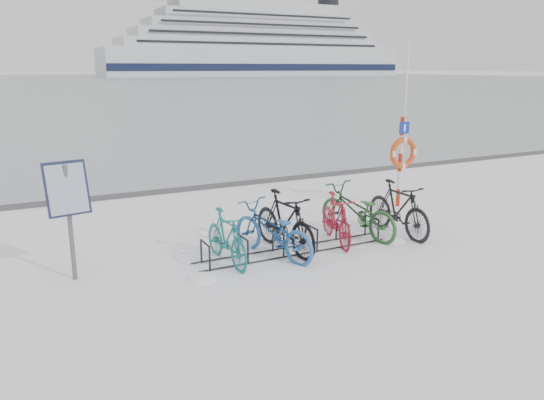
{
  "coord_description": "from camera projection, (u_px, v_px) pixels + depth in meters",
  "views": [
    {
      "loc": [
        -4.7,
        -8.36,
        3.41
      ],
      "look_at": [
        -0.19,
        0.6,
        0.9
      ],
      "focal_mm": 35.0,
      "sensor_mm": 36.0,
      "label": 1
    }
  ],
  "objects": [
    {
      "name": "bike_4",
      "position": [
        357.0,
        210.0,
        10.99
      ],
      "size": [
        1.13,
        2.19,
        1.09
      ],
      "primitive_type": "imported",
      "rotation": [
        0.0,
        0.0,
        3.34
      ],
      "color": "#245528",
      "rests_on": "ground"
    },
    {
      "name": "cruise_ferry",
      "position": [
        255.0,
        48.0,
        218.33
      ],
      "size": [
        126.21,
        23.83,
        41.47
      ],
      "color": "silver",
      "rests_on": "ground"
    },
    {
      "name": "lifebuoy_station",
      "position": [
        403.0,
        153.0,
        13.08
      ],
      "size": [
        0.79,
        0.22,
        4.08
      ],
      "color": "#AD210D",
      "rests_on": "ground"
    },
    {
      "name": "quay_edge",
      "position": [
        195.0,
        188.0,
        15.22
      ],
      "size": [
        400.0,
        0.25,
        0.1
      ],
      "primitive_type": "cube",
      "color": "#3F3F42",
      "rests_on": "ground"
    },
    {
      "name": "bike_2",
      "position": [
        285.0,
        221.0,
        10.06
      ],
      "size": [
        0.76,
        2.01,
        1.18
      ],
      "primitive_type": "imported",
      "rotation": [
        0.0,
        0.0,
        0.11
      ],
      "color": "black",
      "rests_on": "ground"
    },
    {
      "name": "info_board",
      "position": [
        68.0,
        196.0,
        8.43
      ],
      "size": [
        0.7,
        0.36,
        1.99
      ],
      "rotation": [
        0.0,
        0.0,
        0.19
      ],
      "color": "#595B5E",
      "rests_on": "ground"
    },
    {
      "name": "snow_drifts",
      "position": [
        328.0,
        245.0,
        10.51
      ],
      "size": [
        5.55,
        1.66,
        0.18
      ],
      "color": "white",
      "rests_on": "ground"
    },
    {
      "name": "bike_3",
      "position": [
        336.0,
        218.0,
        10.55
      ],
      "size": [
        0.89,
        1.76,
        1.02
      ],
      "primitive_type": "imported",
      "rotation": [
        0.0,
        0.0,
        -0.25
      ],
      "color": "maroon",
      "rests_on": "ground"
    },
    {
      "name": "bike_rack",
      "position": [
        295.0,
        242.0,
        10.08
      ],
      "size": [
        4.0,
        0.48,
        0.46
      ],
      "color": "black",
      "rests_on": "ground"
    },
    {
      "name": "ground",
      "position": [
        295.0,
        251.0,
        10.12
      ],
      "size": [
        900.0,
        900.0,
        0.0
      ],
      "primitive_type": "plane",
      "color": "white",
      "rests_on": "ground"
    },
    {
      "name": "bike_5",
      "position": [
        398.0,
        207.0,
        11.06
      ],
      "size": [
        0.56,
        1.93,
        1.16
      ],
      "primitive_type": "imported",
      "rotation": [
        0.0,
        0.0,
        0.01
      ],
      "color": "black",
      "rests_on": "ground"
    },
    {
      "name": "ice_sheet",
      "position": [
        19.0,
        81.0,
        144.46
      ],
      "size": [
        400.0,
        298.0,
        0.02
      ],
      "primitive_type": "cube",
      "color": "#919FA4",
      "rests_on": "ground"
    },
    {
      "name": "bike_1",
      "position": [
        272.0,
        229.0,
        9.77
      ],
      "size": [
        1.29,
        2.11,
        1.05
      ],
      "primitive_type": "imported",
      "rotation": [
        0.0,
        0.0,
        3.47
      ],
      "color": "#2760A3",
      "rests_on": "ground"
    },
    {
      "name": "bike_0",
      "position": [
        226.0,
        236.0,
        9.45
      ],
      "size": [
        0.54,
        1.67,
        0.99
      ],
      "primitive_type": "imported",
      "rotation": [
        0.0,
        0.0,
        0.04
      ],
      "color": "#166B67",
      "rests_on": "ground"
    }
  ]
}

